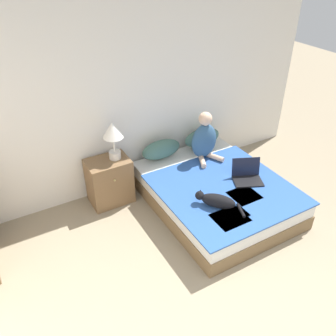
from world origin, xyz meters
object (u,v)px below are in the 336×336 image
pillow_far (202,138)px  cat_tabby (216,201)px  bed (215,193)px  laptop_open (247,176)px  person_sitting (204,139)px  nightstand (110,181)px  table_lamp (113,134)px  pillow_near (161,149)px

pillow_far → cat_tabby: pillow_far is taller
bed → laptop_open: (0.35, -0.16, 0.25)m
pillow_far → person_sitting: person_sitting is taller
bed → laptop_open: bearing=-25.2°
nightstand → table_lamp: (0.11, 0.01, 0.66)m
pillow_far → nightstand: (-1.47, -0.06, -0.21)m
person_sitting → cat_tabby: person_sitting is taller
cat_tabby → laptop_open: laptop_open is taller
cat_tabby → pillow_near: bearing=-38.8°
nightstand → table_lamp: 0.67m
pillow_near → nightstand: 0.83m
bed → nightstand: bearing=145.8°
pillow_far → laptop_open: 0.99m
pillow_far → cat_tabby: bearing=-117.5°
bed → nightstand: (-1.13, 0.77, 0.12)m
table_lamp → laptop_open: bearing=-34.6°
pillow_near → person_sitting: bearing=-27.8°
pillow_far → pillow_near: bearing=180.0°
pillow_near → nightstand: (-0.80, -0.06, -0.21)m
table_lamp → bed: bearing=-37.3°
pillow_near → cat_tabby: size_ratio=1.08×
bed → pillow_near: pillow_near is taller
laptop_open → table_lamp: 1.74m
table_lamp → person_sitting: bearing=-10.6°
nightstand → laptop_open: bearing=-32.2°
cat_tabby → laptop_open: size_ratio=1.18×
cat_tabby → table_lamp: bearing=-9.0°
person_sitting → table_lamp: table_lamp is taller
pillow_near → cat_tabby: bearing=-88.2°
bed → table_lamp: 1.50m
cat_tabby → nightstand: size_ratio=0.85×
bed → person_sitting: (0.18, 0.55, 0.48)m
person_sitting → laptop_open: size_ratio=1.51×
laptop_open → pillow_near: bearing=148.8°
pillow_far → nightstand: 1.49m
pillow_far → person_sitting: bearing=-120.1°
bed → person_sitting: person_sitting is taller
table_lamp → cat_tabby: bearing=-58.4°
bed → cat_tabby: cat_tabby is taller
pillow_near → nightstand: pillow_near is taller
cat_tabby → table_lamp: (-0.72, 1.18, 0.50)m
bed → person_sitting: 0.75m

